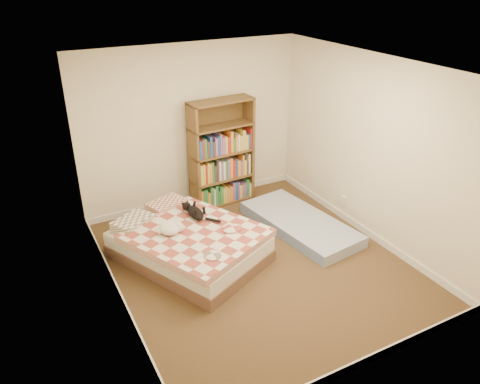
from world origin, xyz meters
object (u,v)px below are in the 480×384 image
bed (188,242)px  floor_mattress (300,224)px  bookshelf (221,167)px  white_dog (170,228)px  black_cat (195,212)px

bed → floor_mattress: bearing=-27.5°
bed → floor_mattress: (1.71, -0.08, -0.14)m
bookshelf → white_dog: bearing=-139.6°
bed → black_cat: (0.21, 0.24, 0.29)m
bookshelf → black_cat: bookshelf is taller
bed → bookshelf: size_ratio=1.33×
bookshelf → floor_mattress: bookshelf is taller
floor_mattress → white_dog: white_dog is taller
floor_mattress → black_cat: 1.60m
floor_mattress → black_cat: size_ratio=2.83×
bookshelf → white_dog: bookshelf is taller
bed → floor_mattress: bed is taller
bed → white_dog: bearing=161.5°
floor_mattress → black_cat: (-1.50, 0.32, 0.43)m
bed → black_cat: bearing=24.3°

